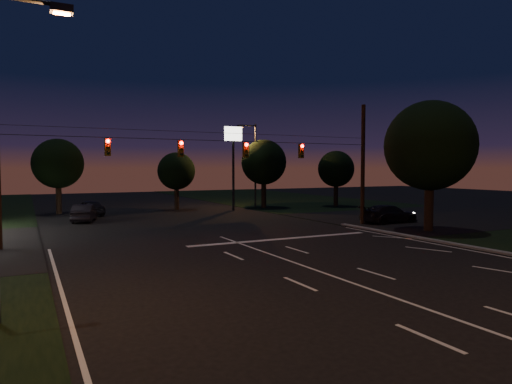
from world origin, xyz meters
TOP-DOWN VIEW (x-y plane):
  - ground at (0.00, 0.00)m, footprint 140.00×140.00m
  - cross_street_right at (20.00, 16.00)m, footprint 20.00×16.00m
  - stop_bar at (3.00, 11.50)m, footprint 12.00×0.50m
  - utility_pole_right at (12.00, 15.00)m, footprint 0.30×0.30m
  - utility_pole_left at (-12.00, 15.00)m, footprint 0.28×0.28m
  - signal_span at (-0.00, 14.96)m, footprint 24.00×0.40m
  - pole_sign_right at (8.00, 30.00)m, footprint 1.80×0.30m
  - street_light_left at (-11.24, 2.00)m, footprint 2.20×0.35m
  - street_light_right_far at (11.24, 32.00)m, footprint 2.20×0.35m
  - tree_right_near at (13.53, 10.17)m, footprint 6.00×6.00m
  - tree_far_b at (-7.98, 34.13)m, footprint 4.60×4.60m
  - tree_far_c at (3.02, 33.10)m, footprint 3.80×3.80m
  - tree_far_d at (12.02, 31.13)m, footprint 4.80×4.80m
  - tree_far_e at (20.02, 29.11)m, footprint 4.00×4.00m
  - car_oncoming_a at (-5.71, 30.68)m, footprint 2.49×4.47m
  - car_oncoming_b at (-6.61, 26.39)m, footprint 2.46×4.40m
  - car_cross at (14.37, 14.70)m, footprint 4.84×1.97m

SIDE VIEW (x-z plane):
  - ground at x=0.00m, z-range 0.00..0.00m
  - cross_street_right at x=20.00m, z-range -0.01..0.01m
  - utility_pole_right at x=12.00m, z-range -4.50..4.50m
  - utility_pole_left at x=-12.00m, z-range -4.00..4.00m
  - stop_bar at x=3.00m, z-range 0.00..0.01m
  - car_oncoming_b at x=-6.61m, z-range 0.00..1.37m
  - car_cross at x=14.37m, z-range 0.00..1.40m
  - car_oncoming_a at x=-5.71m, z-range 0.00..1.44m
  - tree_far_c at x=3.02m, z-range 0.97..6.83m
  - tree_far_e at x=20.02m, z-range 1.03..7.20m
  - tree_far_b at x=-7.98m, z-range 1.12..8.10m
  - tree_far_d at x=12.02m, z-range 1.18..8.47m
  - street_light_left at x=-11.24m, z-range 0.74..9.74m
  - street_light_right_far at x=11.24m, z-range 0.74..9.74m
  - signal_span at x=0.00m, z-range 4.72..6.28m
  - tree_right_near at x=13.53m, z-range 1.30..10.06m
  - pole_sign_right at x=8.00m, z-range 2.04..10.44m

